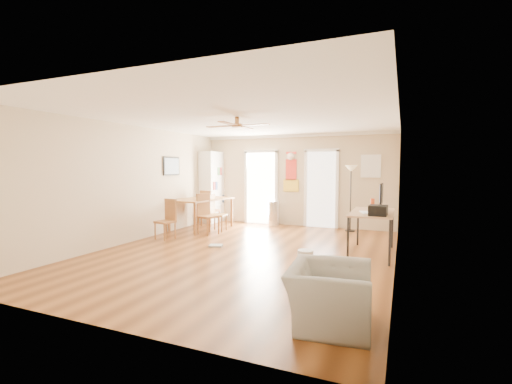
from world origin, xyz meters
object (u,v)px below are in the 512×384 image
at_px(dining_chair_far, 210,208).
at_px(dining_table, 202,214).
at_px(dining_chair_right_a, 218,213).
at_px(bookshelf, 213,187).
at_px(trash_can, 274,213).
at_px(computer_desk, 372,233).
at_px(wastebasket_a, 305,259).
at_px(armchair, 329,295).
at_px(printer, 378,210).
at_px(torchiere_lamp, 351,198).
at_px(dining_chair_right_b, 208,214).
at_px(dining_chair_near, 165,220).

bearing_deg(dining_chair_far, dining_table, 109.00).
bearing_deg(dining_table, dining_chair_far, 93.86).
relative_size(dining_table, dining_chair_right_a, 1.75).
xyz_separation_m(bookshelf, trash_can, (1.97, 0.03, -0.72)).
xyz_separation_m(dining_table, computer_desk, (4.47, -1.11, -0.00)).
xyz_separation_m(wastebasket_a, armchair, (0.77, -1.92, 0.16)).
bearing_deg(printer, wastebasket_a, -138.16).
bearing_deg(torchiere_lamp, dining_chair_right_b, -150.38).
bearing_deg(torchiere_lamp, trash_can, 178.58).
xyz_separation_m(bookshelf, dining_table, (0.37, -1.25, -0.65)).
bearing_deg(dining_chair_near, dining_chair_far, 101.55).
distance_m(dining_table, dining_chair_right_a, 0.56).
bearing_deg(armchair, dining_chair_right_b, 39.04).
bearing_deg(armchair, wastebasket_a, 16.51).
height_order(dining_chair_right_a, wastebasket_a, dining_chair_right_a).
relative_size(torchiere_lamp, computer_desk, 1.12).
bearing_deg(torchiere_lamp, dining_chair_far, -169.29).
distance_m(dining_chair_right_a, trash_can, 1.74).
relative_size(dining_chair_near, armchair, 0.96).
bearing_deg(printer, dining_chair_near, -179.38).
relative_size(torchiere_lamp, wastebasket_a, 5.71).
xyz_separation_m(dining_chair_near, computer_desk, (4.54, 0.38, -0.05)).
bearing_deg(dining_chair_near, computer_desk, 17.33).
height_order(dining_chair_near, torchiere_lamp, torchiere_lamp).
xyz_separation_m(dining_table, dining_chair_right_a, (0.55, -0.09, 0.06)).
relative_size(trash_can, torchiere_lamp, 0.41).
bearing_deg(torchiere_lamp, computer_desk, -72.83).
xyz_separation_m(dining_chair_near, torchiere_lamp, (3.81, 2.72, 0.40)).
distance_m(printer, armchair, 2.87).
xyz_separation_m(dining_table, trash_can, (1.61, 1.28, -0.06)).
distance_m(computer_desk, printer, 0.74).
distance_m(computer_desk, armchair, 3.32).
bearing_deg(bookshelf, dining_chair_right_b, -51.88).
relative_size(computer_desk, printer, 4.39).
relative_size(dining_chair_near, trash_can, 1.31).
distance_m(dining_chair_near, dining_chair_far, 2.01).
height_order(trash_can, wastebasket_a, trash_can).
height_order(dining_chair_near, trash_can, dining_chair_near).
distance_m(dining_table, printer, 4.91).
relative_size(dining_chair_right_a, wastebasket_a, 3.16).
distance_m(bookshelf, printer, 5.75).
bearing_deg(dining_table, computer_desk, -13.95).
xyz_separation_m(dining_chair_near, wastebasket_a, (3.60, -1.02, -0.31)).
relative_size(torchiere_lamp, printer, 4.92).
bearing_deg(bookshelf, armchair, -38.99).
distance_m(dining_chair_far, wastebasket_a, 4.69).
height_order(bookshelf, computer_desk, bookshelf).
bearing_deg(dining_chair_far, trash_can, -139.78).
relative_size(dining_chair_right_a, torchiere_lamp, 0.55).
distance_m(computer_desk, wastebasket_a, 1.70).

